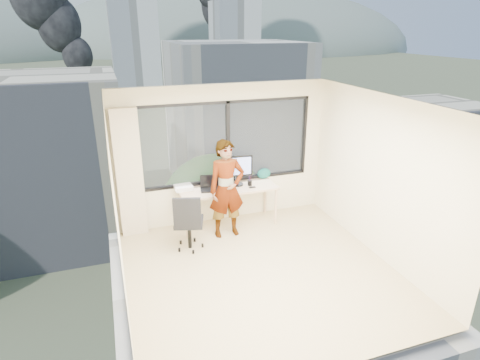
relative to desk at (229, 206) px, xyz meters
name	(u,v)px	position (x,y,z in m)	size (l,w,h in m)	color
floor	(261,272)	(0.00, -1.66, -0.38)	(4.00, 4.00, 0.01)	tan
ceiling	(265,103)	(0.00, -1.66, 2.23)	(4.00, 4.00, 0.01)	white
wall_front	(338,271)	(0.00, -3.66, 0.93)	(4.00, 0.01, 2.60)	beige
wall_left	(117,214)	(-2.00, -1.66, 0.93)	(0.01, 4.00, 2.60)	beige
wall_right	(380,178)	(2.00, -1.66, 0.93)	(0.01, 4.00, 2.60)	beige
window_wall	(225,142)	(0.05, 0.34, 1.15)	(3.30, 0.16, 1.55)	black
curtain	(129,174)	(-1.72, 0.22, 0.77)	(0.45, 0.14, 2.30)	beige
desk	(229,206)	(0.00, 0.00, 0.00)	(1.80, 0.60, 0.75)	tan
chair	(189,220)	(-0.88, -0.60, 0.14)	(0.53, 0.53, 1.04)	black
person	(227,189)	(-0.14, -0.35, 0.51)	(0.64, 0.42, 1.76)	#2D2D33
monitor	(237,170)	(0.20, 0.10, 0.66)	(0.58, 0.12, 0.58)	black
game_console	(183,187)	(-0.80, 0.20, 0.41)	(0.31, 0.26, 0.08)	white
laptop	(210,184)	(-0.34, 0.00, 0.49)	(0.36, 0.38, 0.23)	black
cellphone	(252,187)	(0.42, -0.12, 0.38)	(0.12, 0.05, 0.01)	black
pen_cup	(250,183)	(0.41, -0.01, 0.43)	(0.08, 0.08, 0.10)	black
handbag	(264,174)	(0.80, 0.24, 0.48)	(0.27, 0.14, 0.21)	#0B4447
exterior_ground	(111,90)	(0.00, 118.34, -14.38)	(400.00, 400.00, 0.04)	#515B3D
near_bldg_a	(22,164)	(-9.00, 28.34, -7.38)	(16.00, 12.00, 14.00)	#EFE3C8
near_bldg_b	(235,115)	(12.00, 36.34, -6.38)	(14.00, 13.00, 16.00)	white
near_bldg_c	(421,150)	(30.00, 26.34, -9.38)	(12.00, 10.00, 10.00)	#EFE3C8
far_tower_b	(134,36)	(8.00, 118.34, 0.62)	(13.00, 13.00, 30.00)	silver
far_tower_c	(234,40)	(45.00, 138.34, -1.38)	(15.00, 15.00, 26.00)	silver
hill_b	(230,49)	(100.00, 318.34, -14.38)	(300.00, 220.00, 96.00)	slate
tree_b	(215,234)	(4.00, 16.34, -9.88)	(7.60, 7.60, 9.00)	#204517
tree_c	(304,130)	(22.00, 38.34, -9.38)	(8.40, 8.40, 10.00)	#204517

